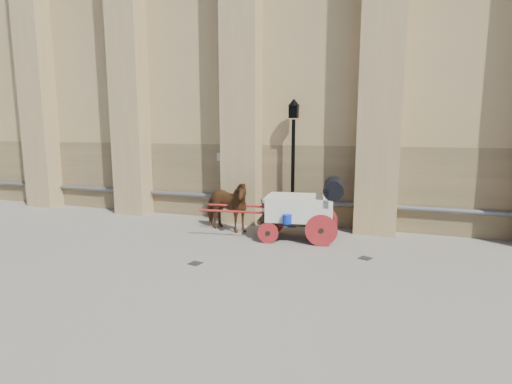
% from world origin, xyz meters
% --- Properties ---
extents(ground, '(90.00, 90.00, 0.00)m').
position_xyz_m(ground, '(0.00, 0.00, 0.00)').
color(ground, slate).
rests_on(ground, ground).
extents(cathedral, '(44.80, 9.20, 19.20)m').
position_xyz_m(cathedral, '(2.07, 7.81, 9.01)').
color(cathedral, tan).
rests_on(cathedral, ground).
extents(horse, '(2.36, 1.58, 1.83)m').
position_xyz_m(horse, '(-1.04, 2.12, 0.92)').
color(horse, brown).
rests_on(horse, ground).
extents(carriage, '(4.78, 1.91, 2.04)m').
position_xyz_m(carriage, '(1.86, 1.96, 1.10)').
color(carriage, black).
rests_on(carriage, ground).
extents(street_lamp, '(0.44, 0.44, 4.68)m').
position_xyz_m(street_lamp, '(1.03, 3.55, 2.50)').
color(street_lamp, black).
rests_on(street_lamp, ground).
extents(drain_grate_near, '(0.37, 0.37, 0.01)m').
position_xyz_m(drain_grate_near, '(-0.40, -1.39, 0.01)').
color(drain_grate_near, black).
rests_on(drain_grate_near, ground).
extents(drain_grate_far, '(0.42, 0.42, 0.01)m').
position_xyz_m(drain_grate_far, '(3.92, 0.60, 0.01)').
color(drain_grate_far, black).
rests_on(drain_grate_far, ground).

